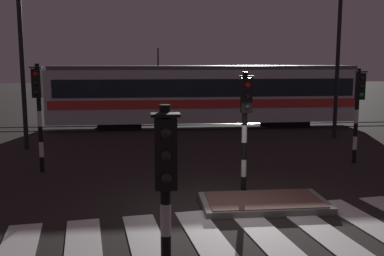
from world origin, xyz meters
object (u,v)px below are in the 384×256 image
traffic_light_kerb_mid_left (166,186)px  traffic_light_corner_far_right (358,101)px  street_lamp_trackside_left (19,38)px  traffic_light_corner_far_left (38,102)px  traffic_light_median_centre (245,115)px  street_lamp_trackside_right (341,38)px  tram (204,94)px

traffic_light_kerb_mid_left → traffic_light_corner_far_right: bearing=52.7°
traffic_light_kerb_mid_left → street_lamp_trackside_left: size_ratio=0.44×
traffic_light_corner_far_left → traffic_light_median_centre: (5.95, -2.96, -0.13)m
traffic_light_kerb_mid_left → traffic_light_median_centre: size_ratio=0.93×
traffic_light_corner_far_right → traffic_light_median_centre: size_ratio=1.00×
street_lamp_trackside_right → tram: (-5.52, 4.35, -2.77)m
street_lamp_trackside_left → street_lamp_trackside_right: size_ratio=0.97×
traffic_light_corner_far_left → street_lamp_trackside_right: size_ratio=0.49×
street_lamp_trackside_left → tram: bearing=35.3°
traffic_light_corner_far_left → traffic_light_kerb_mid_left: bearing=-68.1°
street_lamp_trackside_left → street_lamp_trackside_right: street_lamp_trackside_right is taller
traffic_light_corner_far_left → street_lamp_trackside_left: 4.56m
traffic_light_corner_far_left → traffic_light_median_centre: size_ratio=1.06×
traffic_light_corner_far_left → traffic_light_kerb_mid_left: size_ratio=1.14×
street_lamp_trackside_left → street_lamp_trackside_right: (13.43, 1.24, 0.13)m
traffic_light_corner_far_right → street_lamp_trackside_left: 12.76m
traffic_light_median_centre → traffic_light_kerb_mid_left: bearing=-111.5°
traffic_light_corner_far_left → tram: (6.44, 9.36, -0.53)m
traffic_light_corner_far_right → street_lamp_trackside_right: (1.37, 4.76, 2.36)m
traffic_light_corner_far_left → street_lamp_trackside_left: bearing=111.3°
street_lamp_trackside_right → traffic_light_corner_far_left: bearing=-157.3°
traffic_light_corner_far_left → traffic_light_median_centre: bearing=-26.4°
traffic_light_corner_far_left → street_lamp_trackside_right: bearing=22.7°
street_lamp_trackside_right → street_lamp_trackside_left: bearing=-174.7°
traffic_light_median_centre → tram: bearing=87.7°
traffic_light_corner_far_left → tram: bearing=55.5°
traffic_light_median_centre → tram: 12.33m
street_lamp_trackside_right → tram: bearing=141.8°
traffic_light_kerb_mid_left → traffic_light_median_centre: (2.36, 5.98, 0.16)m
traffic_light_median_centre → street_lamp_trackside_right: 10.25m
traffic_light_median_centre → street_lamp_trackside_right: (6.01, 7.96, 2.37)m
street_lamp_trackside_left → tram: (7.90, 5.59, -2.64)m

